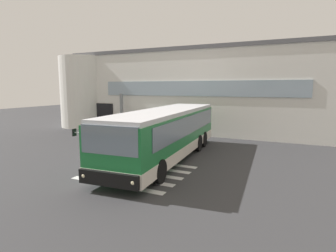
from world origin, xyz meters
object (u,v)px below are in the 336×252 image
at_px(entry_support_column, 122,113).
at_px(passenger_near_column, 125,122).
at_px(bus_main_foreground, 166,135).
at_px(passenger_by_doorway, 134,124).

relative_size(entry_support_column, passenger_near_column, 1.99).
bearing_deg(bus_main_foreground, passenger_by_doorway, 134.69).
bearing_deg(bus_main_foreground, entry_support_column, 138.18).
bearing_deg(entry_support_column, passenger_near_column, -38.72).
xyz_separation_m(entry_support_column, passenger_by_doorway, (1.97, -1.11, -0.74)).
bearing_deg(passenger_near_column, passenger_by_doorway, -21.65).
height_order(bus_main_foreground, passenger_by_doorway, bus_main_foreground).
xyz_separation_m(bus_main_foreground, passenger_by_doorway, (-5.66, 5.72, -0.41)).
distance_m(entry_support_column, passenger_by_doorway, 2.38).
distance_m(entry_support_column, bus_main_foreground, 10.25).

